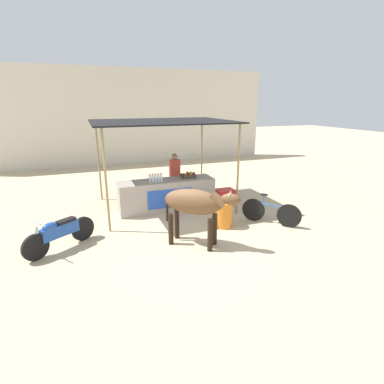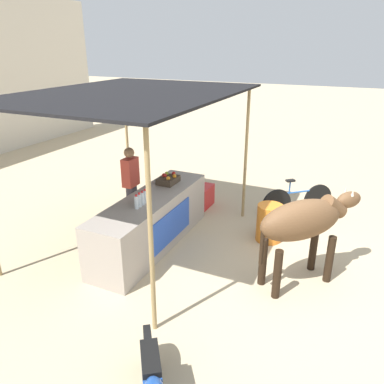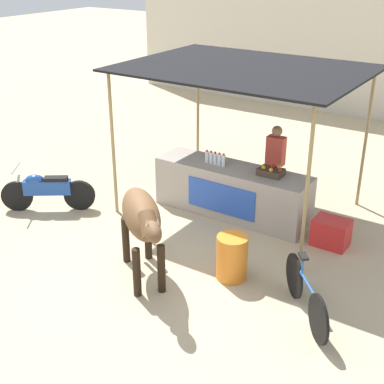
{
  "view_description": "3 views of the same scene",
  "coord_description": "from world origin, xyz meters",
  "px_view_note": "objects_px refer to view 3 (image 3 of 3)",
  "views": [
    {
      "loc": [
        -2.37,
        -6.58,
        3.3
      ],
      "look_at": [
        0.41,
        0.98,
        0.87
      ],
      "focal_mm": 28.0,
      "sensor_mm": 36.0,
      "label": 1
    },
    {
      "loc": [
        -5.23,
        -1.03,
        3.49
      ],
      "look_at": [
        0.17,
        1.47,
        1.11
      ],
      "focal_mm": 35.0,
      "sensor_mm": 36.0,
      "label": 2
    },
    {
      "loc": [
        4.43,
        -5.88,
        4.65
      ],
      "look_at": [
        -0.25,
        1.21,
        0.77
      ],
      "focal_mm": 50.0,
      "sensor_mm": 36.0,
      "label": 3
    }
  ],
  "objects_px": {
    "cooler_box": "(331,232)",
    "motorcycle_parked": "(47,190)",
    "vendor_behind_counter": "(275,166)",
    "stall_counter": "(232,191)",
    "fruit_crate": "(271,171)",
    "water_barrel": "(232,257)",
    "cow": "(142,218)",
    "bicycle_leaning": "(306,295)"
  },
  "relations": [
    {
      "from": "bicycle_leaning",
      "to": "fruit_crate",
      "type": "bearing_deg",
      "value": 126.31
    },
    {
      "from": "vendor_behind_counter",
      "to": "motorcycle_parked",
      "type": "relative_size",
      "value": 1.09
    },
    {
      "from": "vendor_behind_counter",
      "to": "bicycle_leaning",
      "type": "bearing_deg",
      "value": -57.19
    },
    {
      "from": "fruit_crate",
      "to": "motorcycle_parked",
      "type": "distance_m",
      "value": 4.29
    },
    {
      "from": "cooler_box",
      "to": "motorcycle_parked",
      "type": "xyz_separation_m",
      "value": [
        -5.07,
        -1.71,
        0.19
      ]
    },
    {
      "from": "bicycle_leaning",
      "to": "cow",
      "type": "bearing_deg",
      "value": -169.05
    },
    {
      "from": "stall_counter",
      "to": "fruit_crate",
      "type": "relative_size",
      "value": 6.82
    },
    {
      "from": "vendor_behind_counter",
      "to": "cooler_box",
      "type": "xyz_separation_m",
      "value": [
        1.5,
        -0.85,
        -0.61
      ]
    },
    {
      "from": "stall_counter",
      "to": "fruit_crate",
      "type": "xyz_separation_m",
      "value": [
        0.76,
        0.05,
        0.55
      ]
    },
    {
      "from": "fruit_crate",
      "to": "bicycle_leaning",
      "type": "distance_m",
      "value": 2.85
    },
    {
      "from": "vendor_behind_counter",
      "to": "motorcycle_parked",
      "type": "distance_m",
      "value": 4.41
    },
    {
      "from": "fruit_crate",
      "to": "cooler_box",
      "type": "xyz_separation_m",
      "value": [
        1.25,
        -0.15,
        -0.79
      ]
    },
    {
      "from": "fruit_crate",
      "to": "bicycle_leaning",
      "type": "relative_size",
      "value": 0.35
    },
    {
      "from": "motorcycle_parked",
      "to": "bicycle_leaning",
      "type": "relative_size",
      "value": 1.19
    },
    {
      "from": "vendor_behind_counter",
      "to": "motorcycle_parked",
      "type": "height_order",
      "value": "vendor_behind_counter"
    },
    {
      "from": "water_barrel",
      "to": "bicycle_leaning",
      "type": "bearing_deg",
      "value": -12.01
    },
    {
      "from": "motorcycle_parked",
      "to": "bicycle_leaning",
      "type": "bearing_deg",
      "value": -3.84
    },
    {
      "from": "stall_counter",
      "to": "cooler_box",
      "type": "distance_m",
      "value": 2.02
    },
    {
      "from": "stall_counter",
      "to": "motorcycle_parked",
      "type": "bearing_deg",
      "value": -149.35
    },
    {
      "from": "stall_counter",
      "to": "cooler_box",
      "type": "height_order",
      "value": "stall_counter"
    },
    {
      "from": "cooler_box",
      "to": "motorcycle_parked",
      "type": "height_order",
      "value": "motorcycle_parked"
    },
    {
      "from": "cow",
      "to": "motorcycle_parked",
      "type": "xyz_separation_m",
      "value": [
        -3.02,
        0.84,
        -0.6
      ]
    },
    {
      "from": "cooler_box",
      "to": "water_barrel",
      "type": "bearing_deg",
      "value": -117.13
    },
    {
      "from": "vendor_behind_counter",
      "to": "stall_counter",
      "type": "bearing_deg",
      "value": -124.01
    },
    {
      "from": "vendor_behind_counter",
      "to": "cow",
      "type": "bearing_deg",
      "value": -99.08
    },
    {
      "from": "fruit_crate",
      "to": "bicycle_leaning",
      "type": "bearing_deg",
      "value": -53.69
    },
    {
      "from": "water_barrel",
      "to": "cow",
      "type": "height_order",
      "value": "cow"
    },
    {
      "from": "cooler_box",
      "to": "bicycle_leaning",
      "type": "relative_size",
      "value": 0.47
    },
    {
      "from": "fruit_crate",
      "to": "cooler_box",
      "type": "relative_size",
      "value": 0.73
    },
    {
      "from": "stall_counter",
      "to": "fruit_crate",
      "type": "height_order",
      "value": "fruit_crate"
    },
    {
      "from": "cow",
      "to": "bicycle_leaning",
      "type": "bearing_deg",
      "value": 10.95
    },
    {
      "from": "cooler_box",
      "to": "motorcycle_parked",
      "type": "bearing_deg",
      "value": -161.3
    },
    {
      "from": "cow",
      "to": "motorcycle_parked",
      "type": "bearing_deg",
      "value": 164.52
    },
    {
      "from": "vendor_behind_counter",
      "to": "cooler_box",
      "type": "height_order",
      "value": "vendor_behind_counter"
    },
    {
      "from": "fruit_crate",
      "to": "cow",
      "type": "height_order",
      "value": "cow"
    },
    {
      "from": "fruit_crate",
      "to": "cooler_box",
      "type": "height_order",
      "value": "fruit_crate"
    },
    {
      "from": "motorcycle_parked",
      "to": "bicycle_leaning",
      "type": "xyz_separation_m",
      "value": [
        5.46,
        -0.37,
        -0.08
      ]
    },
    {
      "from": "vendor_behind_counter",
      "to": "cow",
      "type": "xyz_separation_m",
      "value": [
        -0.54,
        -3.4,
        0.18
      ]
    },
    {
      "from": "vendor_behind_counter",
      "to": "motorcycle_parked",
      "type": "xyz_separation_m",
      "value": [
        -3.57,
        -2.56,
        -0.42
      ]
    },
    {
      "from": "stall_counter",
      "to": "cow",
      "type": "distance_m",
      "value": 2.71
    },
    {
      "from": "vendor_behind_counter",
      "to": "bicycle_leaning",
      "type": "distance_m",
      "value": 3.52
    },
    {
      "from": "stall_counter",
      "to": "water_barrel",
      "type": "relative_size",
      "value": 4.22
    }
  ]
}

